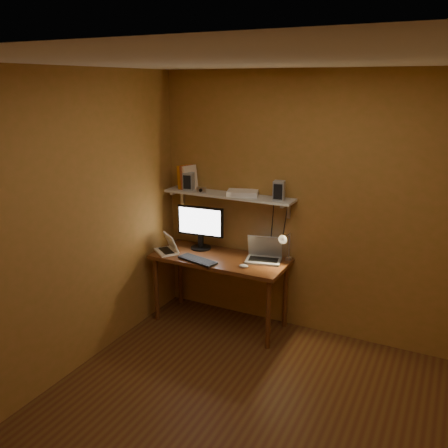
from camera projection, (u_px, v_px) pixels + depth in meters
The scene contains 14 objects.
room at pixel (256, 262), 3.21m from camera, with size 3.44×3.24×2.64m.
desk at pixel (220, 265), 4.89m from camera, with size 1.40×0.60×0.75m.
wall_shelf at pixel (228, 196), 4.86m from camera, with size 1.40×0.25×0.21m.
monitor at pixel (200, 225), 5.04m from camera, with size 0.52×0.24×0.47m.
laptop at pixel (264, 254), 4.76m from camera, with size 0.39×0.32×0.25m.
netbook at pixel (168, 247), 5.00m from camera, with size 0.33×0.32×0.20m.
keyboard at pixel (197, 260), 4.75m from camera, with size 0.42×0.14×0.02m, color black.
mouse at pixel (244, 266), 4.59m from camera, with size 0.09×0.06×0.03m, color white.
desk_lamp at pixel (286, 244), 4.63m from camera, with size 0.09×0.23×0.38m.
speaker_left at pixel (189, 181), 5.02m from camera, with size 0.10×0.10×0.19m, color gray.
speaker_right at pixel (279, 191), 4.57m from camera, with size 0.11×0.11×0.19m, color gray.
books at pixel (187, 177), 5.06m from camera, with size 0.18×0.18×0.25m.
shelf_camera at pixel (201, 190), 4.91m from camera, with size 0.10×0.05×0.06m.
router at pixel (243, 193), 4.78m from camera, with size 0.31×0.21×0.05m, color white.
Camera 1 is at (1.16, -2.78, 2.47)m, focal length 38.00 mm.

